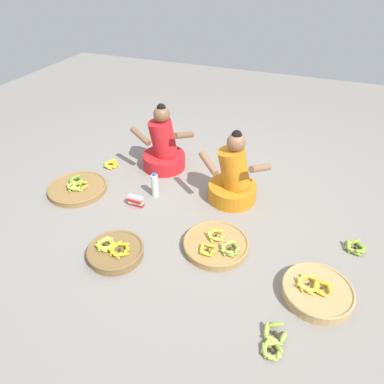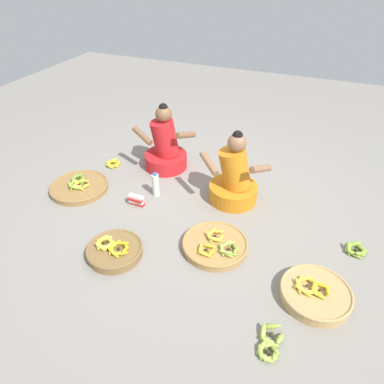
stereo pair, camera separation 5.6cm
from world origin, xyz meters
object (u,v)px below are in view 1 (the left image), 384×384
object	(u,v)px
banana_basket_mid_left	(216,244)
banana_basket_front_center	(317,291)
vendor_woman_front	(233,179)
loose_bananas_back_left	(273,342)
banana_basket_front_right	(78,188)
loose_bananas_back_center	(111,164)
banana_basket_near_bicycle	(115,251)
vendor_woman_behind	(163,148)
water_bottle	(155,185)
packet_carton_stack	(136,201)
loose_bananas_near_vendor	(355,247)

from	to	relation	value
banana_basket_mid_left	banana_basket_front_center	bearing A→B (deg)	-14.02
vendor_woman_front	loose_bananas_back_left	world-z (taller)	vendor_woman_front
banana_basket_front_right	loose_bananas_back_center	xyz separation A→B (m)	(0.06, 0.60, -0.01)
banana_basket_mid_left	banana_basket_near_bicycle	size ratio (longest dim) A/B	1.20
vendor_woman_behind	banana_basket_near_bicycle	xyz separation A→B (m)	(0.23, -1.55, -0.21)
water_bottle	loose_bananas_back_left	bearing A→B (deg)	-40.34
loose_bananas_back_left	packet_carton_stack	xyz separation A→B (m)	(-1.66, 1.07, 0.03)
banana_basket_near_bicycle	loose_bananas_back_center	size ratio (longest dim) A/B	2.43
loose_bananas_near_vendor	water_bottle	bearing A→B (deg)	176.93
loose_bananas_back_left	loose_bananas_near_vendor	size ratio (longest dim) A/B	1.46
banana_basket_front_right	loose_bananas_near_vendor	world-z (taller)	banana_basket_front_right
loose_bananas_back_center	vendor_woman_behind	bearing A→B (deg)	19.70
banana_basket_front_right	packet_carton_stack	bearing A→B (deg)	-0.21
banana_basket_near_bicycle	loose_bananas_near_vendor	size ratio (longest dim) A/B	2.30
banana_basket_front_center	packet_carton_stack	world-z (taller)	banana_basket_front_center
banana_basket_near_bicycle	loose_bananas_near_vendor	xyz separation A→B (m)	(2.00, 0.85, -0.02)
banana_basket_front_center	water_bottle	distance (m)	1.95
packet_carton_stack	banana_basket_front_center	bearing A→B (deg)	-15.52
banana_basket_mid_left	loose_bananas_near_vendor	xyz separation A→B (m)	(1.19, 0.44, -0.01)
water_bottle	packet_carton_stack	bearing A→B (deg)	-114.48
vendor_woman_front	banana_basket_front_right	bearing A→B (deg)	-163.71
vendor_woman_behind	water_bottle	world-z (taller)	vendor_woman_behind
banana_basket_front_right	loose_bananas_near_vendor	distance (m)	2.94
banana_basket_front_right	water_bottle	size ratio (longest dim) A/B	2.26
vendor_woman_behind	banana_basket_near_bicycle	world-z (taller)	vendor_woman_behind
water_bottle	packet_carton_stack	size ratio (longest dim) A/B	1.67
loose_bananas_back_left	water_bottle	size ratio (longest dim) A/B	1.11
banana_basket_front_center	water_bottle	bearing A→B (deg)	156.65
packet_carton_stack	banana_basket_front_right	bearing A→B (deg)	179.79
banana_basket_front_right	loose_bananas_back_left	bearing A→B (deg)	-24.03
water_bottle	loose_bananas_near_vendor	bearing A→B (deg)	-3.07
loose_bananas_back_left	loose_bananas_near_vendor	xyz separation A→B (m)	(0.53, 1.20, 0.00)
vendor_woman_front	packet_carton_stack	world-z (taller)	vendor_woman_front
loose_bananas_back_left	loose_bananas_back_center	size ratio (longest dim) A/B	1.54
water_bottle	banana_basket_front_right	bearing A→B (deg)	-164.16
banana_basket_mid_left	loose_bananas_near_vendor	world-z (taller)	banana_basket_mid_left
vendor_woman_front	loose_bananas_near_vendor	size ratio (longest dim) A/B	3.74
vendor_woman_behind	loose_bananas_near_vendor	size ratio (longest dim) A/B	3.79
vendor_woman_front	water_bottle	world-z (taller)	vendor_woman_front
banana_basket_near_bicycle	packet_carton_stack	world-z (taller)	banana_basket_near_bicycle
loose_bananas_back_left	banana_basket_near_bicycle	bearing A→B (deg)	166.62
vendor_woman_front	vendor_woman_behind	size ratio (longest dim) A/B	0.99
banana_basket_near_bicycle	loose_bananas_back_left	bearing A→B (deg)	-13.38
loose_bananas_back_center	vendor_woman_front	bearing A→B (deg)	-4.03
loose_bananas_back_center	water_bottle	size ratio (longest dim) A/B	0.72
vendor_woman_front	loose_bananas_back_left	distance (m)	1.74
vendor_woman_behind	banana_basket_front_center	bearing A→B (deg)	-34.82
vendor_woman_front	water_bottle	xyz separation A→B (m)	(-0.81, -0.24, -0.13)
banana_basket_front_right	loose_bananas_near_vendor	size ratio (longest dim) A/B	2.97
vendor_woman_front	vendor_woman_behind	distance (m)	1.03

